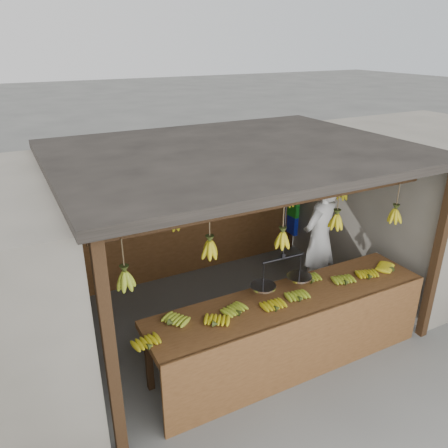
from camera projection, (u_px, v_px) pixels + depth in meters
ground at (234, 316)px, 6.15m from camera, size 80.00×80.00×0.00m
stall at (223, 176)px, 5.64m from camera, size 4.30×3.30×2.40m
neighbor_right at (425, 199)px, 7.23m from camera, size 3.00×3.00×2.30m
counter at (296, 317)px, 4.91m from camera, size 3.52×0.78×0.96m
hanging_bananas at (236, 209)px, 5.52m from camera, size 3.61×2.25×0.39m
balance_scale at (282, 278)px, 4.92m from camera, size 0.76×0.30×0.95m
vendor at (319, 239)px, 6.33m from camera, size 0.78×0.64×1.85m
bag_bundles at (294, 201)px, 7.70m from camera, size 0.08×0.26×1.24m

